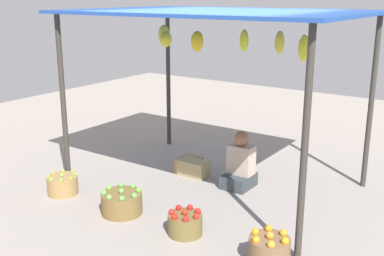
# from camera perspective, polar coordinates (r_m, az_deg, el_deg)

# --- Properties ---
(ground_plane) EXTENTS (14.00, 14.00, 0.00)m
(ground_plane) POSITION_cam_1_polar(r_m,az_deg,el_deg) (6.62, 2.82, -6.84)
(ground_plane) COLOR gray
(market_stall_structure) EXTENTS (3.65, 2.57, 2.34)m
(market_stall_structure) POSITION_cam_1_polar(r_m,az_deg,el_deg) (6.14, 3.04, 12.37)
(market_stall_structure) COLOR #38332D
(market_stall_structure) RESTS_ON ground
(vendor_person) EXTENTS (0.36, 0.44, 0.78)m
(vendor_person) POSITION_cam_1_polar(r_m,az_deg,el_deg) (6.50, 5.77, -4.50)
(vendor_person) COLOR #343D40
(vendor_person) RESTS_ON ground
(basket_limes) EXTENTS (0.40, 0.40, 0.28)m
(basket_limes) POSITION_cam_1_polar(r_m,az_deg,el_deg) (6.53, -15.20, -6.56)
(basket_limes) COLOR #9E7A47
(basket_limes) RESTS_ON ground
(basket_green_apples) EXTENTS (0.49, 0.49, 0.32)m
(basket_green_apples) POSITION_cam_1_polar(r_m,az_deg,el_deg) (5.83, -8.39, -8.81)
(basket_green_apples) COLOR brown
(basket_green_apples) RESTS_ON ground
(basket_red_tomatoes) EXTENTS (0.38, 0.38, 0.29)m
(basket_red_tomatoes) POSITION_cam_1_polar(r_m,az_deg,el_deg) (5.30, -0.84, -11.34)
(basket_red_tomatoes) COLOR brown
(basket_red_tomatoes) RESTS_ON ground
(basket_oranges) EXTENTS (0.41, 0.41, 0.34)m
(basket_oranges) POSITION_cam_1_polar(r_m,az_deg,el_deg) (4.82, 9.21, -14.22)
(basket_oranges) COLOR brown
(basket_oranges) RESTS_ON ground
(wooden_crate_near_vendor) EXTENTS (0.43, 0.25, 0.23)m
(wooden_crate_near_vendor) POSITION_cam_1_polar(r_m,az_deg,el_deg) (6.90, 0.20, -4.82)
(wooden_crate_near_vendor) COLOR tan
(wooden_crate_near_vendor) RESTS_ON ground
(wooden_crate_stacked_rear) EXTENTS (0.32, 0.31, 0.23)m
(wooden_crate_stacked_rear) POSITION_cam_1_polar(r_m,az_deg,el_deg) (7.02, -0.36, -4.47)
(wooden_crate_stacked_rear) COLOR #A17651
(wooden_crate_stacked_rear) RESTS_ON ground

